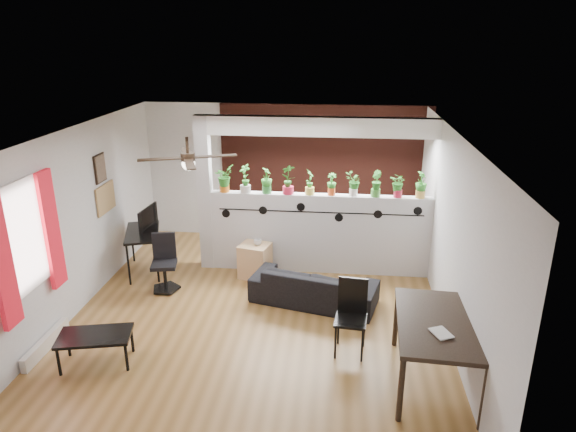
{
  "coord_description": "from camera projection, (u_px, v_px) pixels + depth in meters",
  "views": [
    {
      "loc": [
        1.11,
        -6.44,
        3.81
      ],
      "look_at": [
        0.37,
        0.6,
        1.29
      ],
      "focal_mm": 32.0,
      "sensor_mm": 36.0,
      "label": 1
    }
  ],
  "objects": [
    {
      "name": "room_shell",
      "position": [
        257.0,
        229.0,
        6.98
      ],
      "size": [
        6.3,
        7.1,
        2.9
      ],
      "color": "brown",
      "rests_on": "ground"
    },
    {
      "name": "partition_wall",
      "position": [
        320.0,
        233.0,
        8.52
      ],
      "size": [
        3.6,
        0.18,
        1.35
      ],
      "primitive_type": "cube",
      "color": "#BCBCC1",
      "rests_on": "ground"
    },
    {
      "name": "ceiling_header",
      "position": [
        322.0,
        127.0,
        7.92
      ],
      "size": [
        3.6,
        0.18,
        0.3
      ],
      "primitive_type": "cube",
      "color": "white",
      "rests_on": "room_shell"
    },
    {
      "name": "pier_column",
      "position": [
        205.0,
        194.0,
        8.5
      ],
      "size": [
        0.22,
        0.2,
        2.6
      ],
      "primitive_type": "cube",
      "color": "#BCBCC1",
      "rests_on": "ground"
    },
    {
      "name": "brick_panel",
      "position": [
        324.0,
        174.0,
        9.68
      ],
      "size": [
        3.9,
        0.05,
        2.6
      ],
      "primitive_type": "cube",
      "color": "#993B2C",
      "rests_on": "ground"
    },
    {
      "name": "vine_decal",
      "position": [
        320.0,
        212.0,
        8.29
      ],
      "size": [
        3.31,
        0.01,
        0.3
      ],
      "color": "black",
      "rests_on": "partition_wall"
    },
    {
      "name": "window_assembly",
      "position": [
        26.0,
        240.0,
        6.04
      ],
      "size": [
        0.09,
        1.3,
        1.55
      ],
      "color": "white",
      "rests_on": "room_shell"
    },
    {
      "name": "baseboard_heater",
      "position": [
        46.0,
        344.0,
        6.52
      ],
      "size": [
        0.08,
        1.0,
        0.18
      ],
      "primitive_type": "cube",
      "color": "silver",
      "rests_on": "ground"
    },
    {
      "name": "corkboard",
      "position": [
        106.0,
        198.0,
        8.11
      ],
      "size": [
        0.03,
        0.6,
        0.45
      ],
      "primitive_type": "cube",
      "color": "#9E7A4C",
      "rests_on": "room_shell"
    },
    {
      "name": "framed_art",
      "position": [
        100.0,
        168.0,
        7.89
      ],
      "size": [
        0.03,
        0.34,
        0.44
      ],
      "color": "#8C7259",
      "rests_on": "room_shell"
    },
    {
      "name": "ceiling_fan",
      "position": [
        188.0,
        160.0,
        6.44
      ],
      "size": [
        1.19,
        1.19,
        0.43
      ],
      "color": "black",
      "rests_on": "room_shell"
    },
    {
      "name": "potted_plant_0",
      "position": [
        224.0,
        178.0,
        8.37
      ],
      "size": [
        0.23,
        0.27,
        0.45
      ],
      "color": "#CA6717",
      "rests_on": "partition_wall"
    },
    {
      "name": "potted_plant_1",
      "position": [
        245.0,
        178.0,
        8.33
      ],
      "size": [
        0.32,
        0.31,
        0.47
      ],
      "color": "silver",
      "rests_on": "partition_wall"
    },
    {
      "name": "potted_plant_2",
      "position": [
        267.0,
        180.0,
        8.3
      ],
      "size": [
        0.2,
        0.24,
        0.42
      ],
      "color": "#2F8237",
      "rests_on": "partition_wall"
    },
    {
      "name": "potted_plant_3",
      "position": [
        288.0,
        178.0,
        8.26
      ],
      "size": [
        0.33,
        0.31,
        0.49
      ],
      "color": "#CA2041",
      "rests_on": "partition_wall"
    },
    {
      "name": "potted_plant_4",
      "position": [
        310.0,
        181.0,
        8.23
      ],
      "size": [
        0.19,
        0.22,
        0.42
      ],
      "color": "#D9C44C",
      "rests_on": "partition_wall"
    },
    {
      "name": "potted_plant_5",
      "position": [
        332.0,
        184.0,
        8.21
      ],
      "size": [
        0.18,
        0.15,
        0.36
      ],
      "color": "#DA4C19",
      "rests_on": "partition_wall"
    },
    {
      "name": "potted_plant_6",
      "position": [
        354.0,
        183.0,
        8.17
      ],
      "size": [
        0.24,
        0.23,
        0.38
      ],
      "color": "white",
      "rests_on": "partition_wall"
    },
    {
      "name": "potted_plant_7",
      "position": [
        376.0,
        183.0,
        8.13
      ],
      "size": [
        0.23,
        0.26,
        0.42
      ],
      "color": "#408931",
      "rests_on": "partition_wall"
    },
    {
      "name": "potted_plant_8",
      "position": [
        398.0,
        185.0,
        8.1
      ],
      "size": [
        0.24,
        0.24,
        0.39
      ],
      "color": "#BE1E3B",
      "rests_on": "partition_wall"
    },
    {
      "name": "potted_plant_9",
      "position": [
        421.0,
        184.0,
        8.06
      ],
      "size": [
        0.23,
        0.26,
        0.43
      ],
      "color": "gold",
      "rests_on": "partition_wall"
    },
    {
      "name": "sofa",
      "position": [
        314.0,
        287.0,
        7.63
      ],
      "size": [
        1.87,
        1.09,
        0.52
      ],
      "primitive_type": "imported",
      "rotation": [
        0.0,
        0.0,
        2.9
      ],
      "color": "black",
      "rests_on": "ground"
    },
    {
      "name": "cube_shelf",
      "position": [
        255.0,
        261.0,
        8.43
      ],
      "size": [
        0.55,
        0.52,
        0.57
      ],
      "primitive_type": "cube",
      "rotation": [
        0.0,
        0.0,
        -0.25
      ],
      "color": "tan",
      "rests_on": "ground"
    },
    {
      "name": "cup",
      "position": [
        258.0,
        242.0,
        8.32
      ],
      "size": [
        0.13,
        0.13,
        0.1
      ],
      "primitive_type": "imported",
      "rotation": [
        0.0,
        0.0,
        0.03
      ],
      "color": "gray",
      "rests_on": "cube_shelf"
    },
    {
      "name": "computer_desk",
      "position": [
        143.0,
        235.0,
        8.49
      ],
      "size": [
        0.81,
        1.12,
        0.72
      ],
      "color": "black",
      "rests_on": "ground"
    },
    {
      "name": "monitor",
      "position": [
        145.0,
        222.0,
        8.58
      ],
      "size": [
        0.37,
        0.09,
        0.21
      ],
      "primitive_type": "imported",
      "rotation": [
        0.0,
        0.0,
        1.48
      ],
      "color": "black",
      "rests_on": "computer_desk"
    },
    {
      "name": "office_chair",
      "position": [
        165.0,
        266.0,
        7.98
      ],
      "size": [
        0.46,
        0.46,
        0.89
      ],
      "color": "black",
      "rests_on": "ground"
    },
    {
      "name": "dining_table",
      "position": [
        438.0,
        328.0,
        5.7
      ],
      "size": [
        0.98,
        1.52,
        0.81
      ],
      "color": "black",
      "rests_on": "ground"
    },
    {
      "name": "book",
      "position": [
        434.0,
        335.0,
        5.4
      ],
      "size": [
        0.26,
        0.29,
        0.02
      ],
      "primitive_type": "imported",
      "rotation": [
        0.0,
        0.0,
        0.41
      ],
      "color": "gray",
      "rests_on": "dining_table"
    },
    {
      "name": "folding_chair",
      "position": [
        352.0,
        309.0,
        6.39
      ],
      "size": [
        0.43,
        0.43,
        0.96
      ],
      "color": "black",
      "rests_on": "ground"
    },
    {
      "name": "coffee_table",
      "position": [
        95.0,
        338.0,
        6.17
      ],
      "size": [
        0.94,
        0.65,
        0.4
      ],
      "color": "black",
      "rests_on": "ground"
    }
  ]
}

